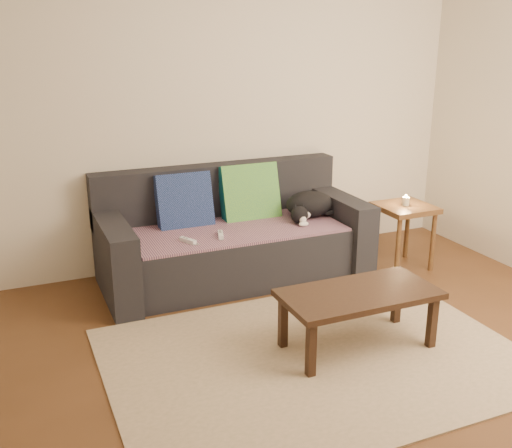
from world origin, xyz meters
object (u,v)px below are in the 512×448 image
object	(u,v)px
wii_remote_a	(188,241)
cat	(309,205)
coffee_table	(359,298)
sofa	(232,240)
side_table	(404,216)
wii_remote_b	(221,235)

from	to	relation	value
wii_remote_a	cat	bearing A→B (deg)	-105.08
coffee_table	wii_remote_a	bearing A→B (deg)	123.25
sofa	coffee_table	bearing A→B (deg)	-78.03
wii_remote_a	side_table	xyz separation A→B (m)	(1.85, -0.10, -0.01)
wii_remote_a	wii_remote_b	distance (m)	0.27
wii_remote_a	side_table	size ratio (longest dim) A/B	0.28
sofa	wii_remote_a	world-z (taller)	sofa
cat	coffee_table	size ratio (longest dim) A/B	0.51
side_table	coffee_table	size ratio (longest dim) A/B	0.56
wii_remote_a	coffee_table	size ratio (longest dim) A/B	0.15
cat	side_table	size ratio (longest dim) A/B	0.92
coffee_table	sofa	bearing A→B (deg)	101.97
wii_remote_a	wii_remote_b	world-z (taller)	same
cat	wii_remote_a	distance (m)	1.13
wii_remote_a	coffee_table	distance (m)	1.37
wii_remote_b	side_table	xyz separation A→B (m)	(1.58, -0.13, -0.01)
sofa	cat	world-z (taller)	sofa
sofa	side_table	size ratio (longest dim) A/B	3.87
wii_remote_b	sofa	bearing A→B (deg)	-20.34
wii_remote_a	side_table	bearing A→B (deg)	-119.05
cat	wii_remote_a	bearing A→B (deg)	-175.55
sofa	side_table	xyz separation A→B (m)	(1.40, -0.37, 0.14)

